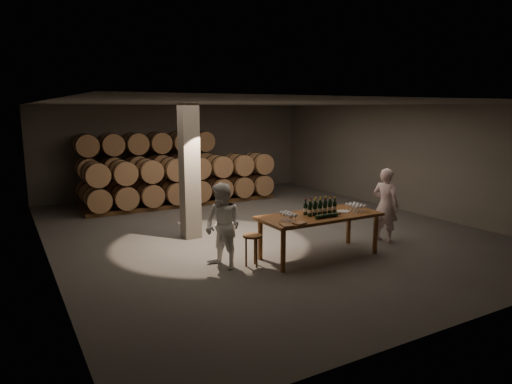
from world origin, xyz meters
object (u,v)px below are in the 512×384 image
stool (252,240)px  person_woman (223,226)px  plate (343,211)px  bottle_cluster (320,208)px  person_man (385,205)px  tasting_table (320,219)px  notebook_near (299,223)px

stool → person_woman: person_woman is taller
person_woman → plate: bearing=61.3°
plate → person_woman: bearing=171.6°
person_woman → bottle_cluster: bearing=61.7°
plate → person_man: 1.41m
stool → person_woman: size_ratio=0.38×
tasting_table → bottle_cluster: 0.24m
tasting_table → notebook_near: size_ratio=11.14×
person_man → stool: bearing=72.9°
person_man → person_woman: size_ratio=1.04×
stool → person_man: (3.52, -0.03, 0.35)m
tasting_table → person_man: size_ratio=1.50×
tasting_table → person_woman: bearing=170.2°
bottle_cluster → stool: bearing=176.4°
person_man → person_woman: (-4.06, 0.23, -0.03)m
person_man → person_woman: bearing=70.2°
bottle_cluster → person_man: bearing=2.0°
tasting_table → stool: (-1.52, 0.16, -0.28)m
plate → person_man: (1.40, 0.16, -0.04)m
bottle_cluster → stool: bottle_cluster is taller
tasting_table → person_man: 2.01m
bottle_cluster → plate: bottle_cluster is taller
tasting_table → person_woman: size_ratio=1.56×
bottle_cluster → tasting_table: bearing=-133.0°
stool → person_man: person_man is taller
notebook_near → tasting_table: bearing=14.4°
tasting_table → person_man: person_man is taller
tasting_table → notebook_near: notebook_near is taller
tasting_table → stool: 1.55m
tasting_table → bottle_cluster: (0.05, 0.06, 0.23)m
notebook_near → person_woman: person_woman is taller
plate → stool: (-2.12, 0.20, -0.39)m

